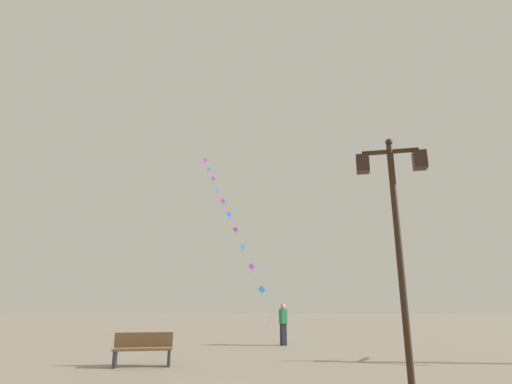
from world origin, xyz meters
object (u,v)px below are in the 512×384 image
(kite_train, at_px, (229,216))
(park_bench, at_px, (143,349))
(kite_flyer, at_px, (283,323))
(twin_lantern_lamp_post, at_px, (395,209))

(kite_train, distance_m, park_bench, 17.19)
(kite_train, height_order, kite_flyer, kite_train)
(twin_lantern_lamp_post, distance_m, kite_flyer, 10.36)
(twin_lantern_lamp_post, xyz_separation_m, kite_flyer, (-3.88, 9.21, -2.72))
(twin_lantern_lamp_post, xyz_separation_m, kite_train, (-8.78, 17.63, 3.98))
(twin_lantern_lamp_post, bearing_deg, park_bench, 162.49)
(park_bench, bearing_deg, kite_flyer, 45.21)
(kite_train, relative_size, park_bench, 8.87)
(twin_lantern_lamp_post, bearing_deg, kite_train, 116.47)
(twin_lantern_lamp_post, height_order, kite_train, kite_train)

